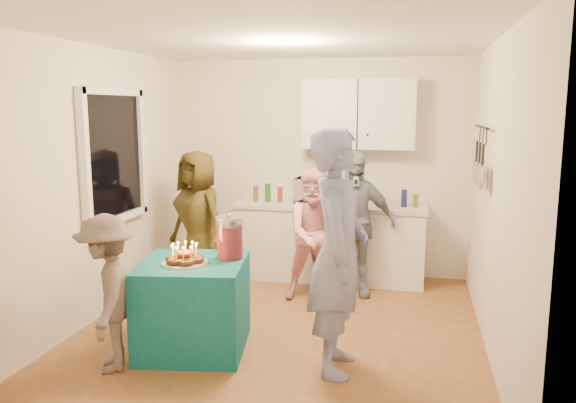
% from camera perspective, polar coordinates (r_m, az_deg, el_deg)
% --- Properties ---
extents(floor, '(4.00, 4.00, 0.00)m').
position_cam_1_polar(floor, '(5.28, -0.86, -13.03)').
color(floor, brown).
rests_on(floor, ground).
extents(ceiling, '(4.00, 4.00, 0.00)m').
position_cam_1_polar(ceiling, '(4.91, -0.94, 16.25)').
color(ceiling, white).
rests_on(ceiling, floor).
extents(back_wall, '(3.60, 3.60, 0.00)m').
position_cam_1_polar(back_wall, '(6.87, 3.05, 3.45)').
color(back_wall, silver).
rests_on(back_wall, floor).
extents(left_wall, '(4.00, 4.00, 0.00)m').
position_cam_1_polar(left_wall, '(5.63, -19.01, 1.60)').
color(left_wall, silver).
rests_on(left_wall, floor).
extents(right_wall, '(4.00, 4.00, 0.00)m').
position_cam_1_polar(right_wall, '(4.84, 20.31, 0.30)').
color(right_wall, silver).
rests_on(right_wall, floor).
extents(window_night, '(0.04, 1.00, 1.20)m').
position_cam_1_polar(window_night, '(5.84, -17.35, 4.43)').
color(window_night, black).
rests_on(window_night, left_wall).
extents(counter, '(2.20, 0.58, 0.86)m').
position_cam_1_polar(counter, '(6.70, 4.24, -4.28)').
color(counter, white).
rests_on(counter, floor).
extents(countertop, '(2.24, 0.62, 0.05)m').
position_cam_1_polar(countertop, '(6.61, 4.29, -0.44)').
color(countertop, beige).
rests_on(countertop, counter).
extents(upper_cabinet, '(1.30, 0.30, 0.80)m').
position_cam_1_polar(upper_cabinet, '(6.62, 7.20, 8.80)').
color(upper_cabinet, white).
rests_on(upper_cabinet, back_wall).
extents(pot_rack, '(0.12, 1.00, 0.60)m').
position_cam_1_polar(pot_rack, '(5.48, 18.73, 4.57)').
color(pot_rack, black).
rests_on(pot_rack, right_wall).
extents(microwave, '(0.56, 0.40, 0.30)m').
position_cam_1_polar(microwave, '(6.60, 3.14, 1.10)').
color(microwave, white).
rests_on(microwave, countertop).
extents(party_table, '(0.98, 0.98, 0.76)m').
position_cam_1_polar(party_table, '(4.86, -9.58, -10.38)').
color(party_table, '#0F5D66').
rests_on(party_table, floor).
extents(donut_cake, '(0.38, 0.38, 0.18)m').
position_cam_1_polar(donut_cake, '(4.69, -10.46, -5.16)').
color(donut_cake, '#381C0C').
rests_on(donut_cake, party_table).
extents(punch_jar, '(0.22, 0.22, 0.34)m').
position_cam_1_polar(punch_jar, '(4.78, -5.95, -3.78)').
color(punch_jar, red).
rests_on(punch_jar, party_table).
extents(man_birthday, '(0.49, 0.72, 1.88)m').
position_cam_1_polar(man_birthday, '(4.30, 5.11, -5.11)').
color(man_birthday, '#838CBE').
rests_on(man_birthday, floor).
extents(woman_back_left, '(0.91, 0.80, 1.56)m').
position_cam_1_polar(woman_back_left, '(6.35, -9.11, -1.91)').
color(woman_back_left, brown).
rests_on(woman_back_left, floor).
extents(woman_back_center, '(0.84, 0.75, 1.41)m').
position_cam_1_polar(woman_back_center, '(5.94, 2.91, -3.33)').
color(woman_back_center, pink).
rests_on(woman_back_center, floor).
extents(woman_back_right, '(0.99, 0.59, 1.58)m').
position_cam_1_polar(woman_back_right, '(6.08, 6.56, -2.25)').
color(woman_back_right, '#0F1A33').
rests_on(woman_back_right, floor).
extents(child_near_left, '(0.76, 0.92, 1.23)m').
position_cam_1_polar(child_near_left, '(4.59, -17.88, -8.85)').
color(child_near_left, '#534642').
rests_on(child_near_left, floor).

